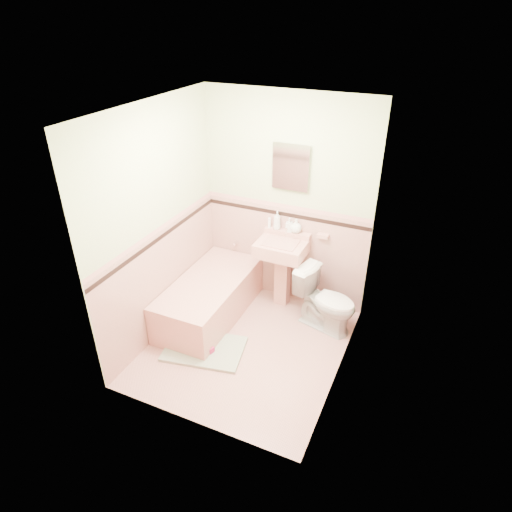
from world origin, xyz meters
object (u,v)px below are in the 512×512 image
at_px(soap_bottle_right, 296,226).
at_px(medicine_cabinet, 291,167).
at_px(soap_bottle_mid, 289,225).
at_px(sink, 281,274).
at_px(shoe, 208,348).
at_px(toilet, 326,301).
at_px(bucket, 314,304).
at_px(bathtub, 210,299).
at_px(soap_bottle_left, 277,220).

bearing_deg(soap_bottle_right, medicine_cabinet, 163.64).
bearing_deg(soap_bottle_mid, sink, -95.41).
bearing_deg(shoe, soap_bottle_mid, 90.20).
bearing_deg(soap_bottle_mid, toilet, -30.77).
relative_size(medicine_cabinet, soap_bottle_right, 2.81).
bearing_deg(bucket, soap_bottle_right, 154.15).
xyz_separation_m(bathtub, soap_bottle_left, (0.55, 0.71, 0.82)).
height_order(bathtub, bucket, bathtub).
relative_size(sink, soap_bottle_left, 3.93).
relative_size(soap_bottle_right, shoe, 1.15).
distance_m(sink, medicine_cabinet, 1.28).
distance_m(bucket, shoe, 1.40).
xyz_separation_m(sink, bucket, (0.43, 0.02, -0.33)).
height_order(bathtub, soap_bottle_right, soap_bottle_right).
bearing_deg(soap_bottle_right, shoe, -110.44).
distance_m(soap_bottle_mid, shoe, 1.66).
bearing_deg(medicine_cabinet, soap_bottle_right, -16.36).
relative_size(bathtub, toilet, 2.11).
relative_size(sink, shoe, 6.03).
bearing_deg(bathtub, medicine_cabinet, 47.42).
relative_size(soap_bottle_mid, soap_bottle_right, 0.99).
xyz_separation_m(sink, soap_bottle_mid, (0.02, 0.18, 0.58)).
bearing_deg(medicine_cabinet, shoe, -106.04).
bearing_deg(medicine_cabinet, sink, -90.00).
distance_m(bathtub, shoe, 0.68).
xyz_separation_m(soap_bottle_left, bucket, (0.56, -0.16, -0.94)).
height_order(sink, soap_bottle_left, soap_bottle_left).
bearing_deg(soap_bottle_left, toilet, -25.47).
bearing_deg(medicine_cabinet, bathtub, -132.58).
bearing_deg(bucket, soap_bottle_left, 164.32).
bearing_deg(toilet, bucket, 58.37).
xyz_separation_m(bathtub, soap_bottle_mid, (0.70, 0.71, 0.79)).
relative_size(bathtub, soap_bottle_mid, 9.11).
height_order(medicine_cabinet, soap_bottle_mid, medicine_cabinet).
height_order(sink, soap_bottle_right, soap_bottle_right).
bearing_deg(bathtub, sink, 37.93).
bearing_deg(bathtub, bucket, 26.51).
distance_m(sink, bucket, 0.54).
bearing_deg(bucket, medicine_cabinet, 156.31).
bearing_deg(soap_bottle_right, sink, -119.59).
relative_size(medicine_cabinet, soap_bottle_left, 2.10).
relative_size(toilet, shoe, 4.88).
relative_size(sink, medicine_cabinet, 1.87).
bearing_deg(bucket, toilet, -46.26).
xyz_separation_m(soap_bottle_mid, bucket, (0.41, -0.16, -0.91)).
height_order(medicine_cabinet, soap_bottle_right, medicine_cabinet).
height_order(medicine_cabinet, shoe, medicine_cabinet).
relative_size(soap_bottle_left, bucket, 0.99).
height_order(soap_bottle_mid, soap_bottle_right, soap_bottle_right).
distance_m(medicine_cabinet, toilet, 1.53).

